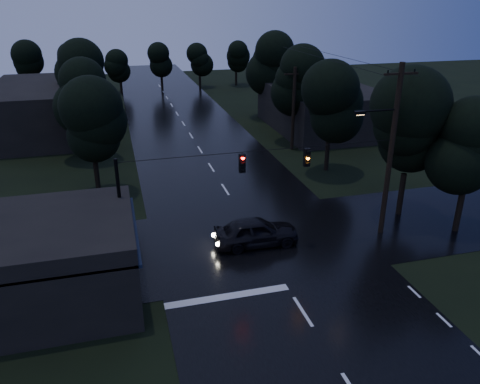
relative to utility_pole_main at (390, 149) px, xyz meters
name	(u,v)px	position (x,y,z in m)	size (l,w,h in m)	color
main_road	(200,150)	(-7.41, 19.00, -5.26)	(12.00, 120.00, 0.02)	black
cross_street	(257,240)	(-7.41, 1.00, -5.26)	(60.00, 9.00, 0.02)	black
building_far_right	(323,109)	(6.59, 23.00, -3.06)	(10.00, 14.00, 4.40)	black
building_far_left	(47,109)	(-21.41, 29.00, -2.76)	(10.00, 16.00, 5.00)	black
utility_pole_main	(390,149)	(0.00, 0.00, 0.00)	(3.50, 0.30, 10.00)	black
utility_pole_far	(293,108)	(0.89, 17.00, -1.38)	(2.00, 0.30, 7.50)	black
anchor_pole_left	(121,215)	(-14.91, 0.00, -2.26)	(0.18, 0.18, 6.00)	black
span_signals	(274,160)	(-6.85, -0.01, -0.01)	(15.00, 0.37, 1.12)	black
tree_corner_near	(411,124)	(2.59, 2.00, 0.74)	(4.48, 4.48, 9.44)	black
tree_corner_far	(471,148)	(4.59, -1.00, -0.02)	(3.92, 3.92, 8.26)	black
tree_left_a	(90,121)	(-16.41, 11.00, -0.02)	(3.92, 3.92, 8.26)	black
tree_left_b	(84,95)	(-17.01, 19.00, 0.36)	(4.20, 4.20, 8.85)	black
tree_left_c	(81,73)	(-17.61, 29.00, 0.74)	(4.48, 4.48, 9.44)	black
tree_right_a	(331,102)	(1.59, 11.00, 0.36)	(4.20, 4.20, 8.85)	black
tree_right_b	(300,80)	(2.19, 19.00, 0.74)	(4.48, 4.48, 9.44)	black
tree_right_c	(271,62)	(2.79, 29.00, 1.11)	(4.76, 4.76, 10.03)	black
car	(256,232)	(-7.63, 0.52, -4.44)	(1.94, 4.81, 1.64)	black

